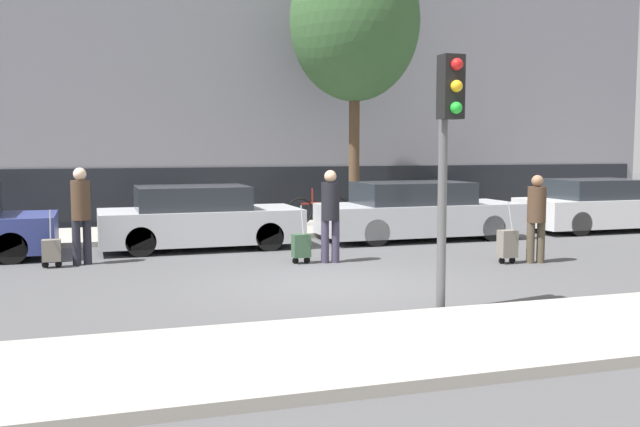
% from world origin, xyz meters
% --- Properties ---
extents(ground_plane, '(80.00, 80.00, 0.00)m').
position_xyz_m(ground_plane, '(0.00, 0.00, 0.00)').
color(ground_plane, '#4C4C4F').
extents(sidewalk_near, '(28.00, 2.50, 0.12)m').
position_xyz_m(sidewalk_near, '(0.00, -3.75, 0.06)').
color(sidewalk_near, '#A39E93').
rests_on(sidewalk_near, ground_plane).
extents(sidewalk_far, '(28.00, 3.00, 0.12)m').
position_xyz_m(sidewalk_far, '(0.00, 7.00, 0.06)').
color(sidewalk_far, '#A39E93').
rests_on(sidewalk_far, ground_plane).
extents(building_facade, '(28.00, 2.39, 12.14)m').
position_xyz_m(building_facade, '(0.00, 10.37, 6.05)').
color(building_facade, slate).
rests_on(building_facade, ground_plane).
extents(parked_car_1, '(4.20, 1.87, 1.34)m').
position_xyz_m(parked_car_1, '(-1.36, 4.67, 0.63)').
color(parked_car_1, '#B7BABF').
rests_on(parked_car_1, ground_plane).
extents(parked_car_2, '(4.67, 1.86, 1.35)m').
position_xyz_m(parked_car_2, '(3.76, 4.60, 0.64)').
color(parked_car_2, '#B7BABF').
rests_on(parked_car_2, ground_plane).
extents(parked_car_3, '(4.17, 1.86, 1.34)m').
position_xyz_m(parked_car_3, '(9.02, 4.74, 0.63)').
color(parked_car_3, silver).
rests_on(parked_car_3, ground_plane).
extents(pedestrian_left, '(0.34, 0.34, 1.79)m').
position_xyz_m(pedestrian_left, '(-3.71, 3.16, 1.02)').
color(pedestrian_left, '#23232D').
rests_on(pedestrian_left, ground_plane).
extents(trolley_left, '(0.34, 0.29, 1.05)m').
position_xyz_m(trolley_left, '(-4.23, 2.98, 0.31)').
color(trolley_left, slate).
rests_on(trolley_left, ground_plane).
extents(pedestrian_center, '(0.35, 0.34, 1.73)m').
position_xyz_m(pedestrian_center, '(0.71, 1.98, 0.99)').
color(pedestrian_center, '#383347').
rests_on(pedestrian_center, ground_plane).
extents(trolley_center, '(0.34, 0.29, 1.09)m').
position_xyz_m(trolley_center, '(0.16, 2.06, 0.33)').
color(trolley_center, '#335138').
rests_on(trolley_center, ground_plane).
extents(pedestrian_right, '(0.35, 0.34, 1.65)m').
position_xyz_m(pedestrian_right, '(4.35, 0.77, 0.93)').
color(pedestrian_right, '#4C4233').
rests_on(pedestrian_right, ground_plane).
extents(trolley_right, '(0.34, 0.29, 1.17)m').
position_xyz_m(trolley_right, '(3.81, 0.87, 0.37)').
color(trolley_right, slate).
rests_on(trolley_right, ground_plane).
extents(traffic_light, '(0.28, 0.47, 3.31)m').
position_xyz_m(traffic_light, '(0.80, -2.37, 2.37)').
color(traffic_light, '#515154').
rests_on(traffic_light, ground_plane).
extents(parked_bicycle, '(1.77, 0.06, 0.96)m').
position_xyz_m(parked_bicycle, '(2.23, 7.39, 0.49)').
color(parked_bicycle, black).
rests_on(parked_bicycle, sidewalk_far).
extents(bare_tree_near_crossing, '(3.36, 3.36, 7.34)m').
position_xyz_m(bare_tree_near_crossing, '(3.08, 7.02, 5.38)').
color(bare_tree_near_crossing, '#4C3826').
rests_on(bare_tree_near_crossing, sidewalk_far).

